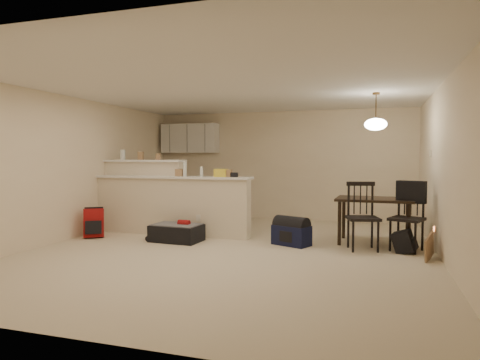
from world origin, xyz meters
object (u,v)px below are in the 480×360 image
at_px(dining_table, 374,204).
at_px(navy_duffel, 291,235).
at_px(suitcase, 177,233).
at_px(dining_chair_near, 363,216).
at_px(dining_chair_far, 407,217).
at_px(pendant_lamp, 376,124).
at_px(black_daypack, 404,242).
at_px(red_backpack, 94,223).

bearing_deg(dining_table, navy_duffel, -155.15).
xyz_separation_m(suitcase, navy_duffel, (1.94, 0.27, 0.02)).
relative_size(dining_chair_near, dining_chair_far, 1.00).
bearing_deg(dining_chair_near, dining_table, 59.21).
xyz_separation_m(dining_table, dining_chair_far, (0.48, -0.43, -0.15)).
xyz_separation_m(pendant_lamp, dining_chair_near, (-0.16, -0.58, -1.46)).
height_order(pendant_lamp, black_daypack, pendant_lamp).
xyz_separation_m(red_backpack, black_daypack, (5.23, 0.39, -0.10)).
bearing_deg(red_backpack, pendant_lamp, -21.85).
height_order(pendant_lamp, navy_duffel, pendant_lamp).
relative_size(dining_chair_far, red_backpack, 2.06).
bearing_deg(dining_chair_near, dining_chair_far, -1.99).
height_order(red_backpack, black_daypack, red_backpack).
height_order(suitcase, red_backpack, red_backpack).
xyz_separation_m(dining_chair_near, dining_chair_far, (0.64, 0.15, -0.00)).
bearing_deg(dining_table, black_daypack, -49.06).
relative_size(dining_chair_near, red_backpack, 2.07).
distance_m(dining_chair_far, suitcase, 3.74).
bearing_deg(black_daypack, dining_table, 51.13).
bearing_deg(suitcase, pendant_lamp, 17.98).
xyz_separation_m(dining_chair_near, red_backpack, (-4.63, -0.36, -0.27)).
bearing_deg(navy_duffel, dining_table, 45.96).
bearing_deg(pendant_lamp, black_daypack, -51.19).
relative_size(dining_chair_far, black_daypack, 2.91).
bearing_deg(navy_duffel, dining_chair_far, 26.80).
distance_m(pendant_lamp, suitcase, 3.80).
relative_size(dining_table, red_backpack, 2.45).
height_order(red_backpack, navy_duffel, red_backpack).
relative_size(dining_chair_near, suitcase, 1.26).
bearing_deg(red_backpack, suitcase, -28.46).
relative_size(navy_duffel, black_daypack, 1.65).
height_order(dining_table, pendant_lamp, pendant_lamp).
relative_size(dining_chair_near, navy_duffel, 1.77).
xyz_separation_m(pendant_lamp, dining_chair_far, (0.48, -0.43, -1.47)).
xyz_separation_m(dining_table, red_backpack, (-4.80, -0.93, -0.42)).
relative_size(suitcase, black_daypack, 2.31).
bearing_deg(red_backpack, black_daypack, -28.55).
bearing_deg(suitcase, navy_duffel, 11.86).
bearing_deg(dining_chair_far, pendant_lamp, 159.87).
bearing_deg(dining_table, suitcase, -163.73).
height_order(dining_chair_near, black_daypack, dining_chair_near).
bearing_deg(dining_chair_far, dining_table, 159.87).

